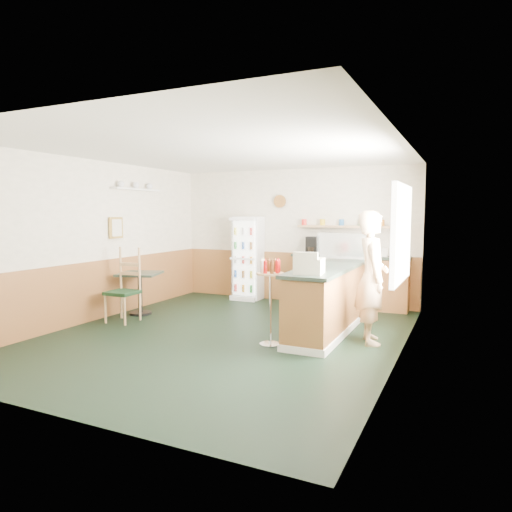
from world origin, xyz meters
The scene contains 13 objects.
ground centered at (0.00, 0.00, 0.00)m, with size 6.00×6.00×0.00m, color black.
room_envelope centered at (-0.23, 0.73, 1.52)m, with size 5.04×6.02×2.72m.
service_counter centered at (1.35, 1.07, 0.46)m, with size 0.68×3.01×1.01m.
back_counter centered at (1.19, 2.80, 0.55)m, with size 2.24×0.42×1.69m.
drinks_fridge centered at (-0.94, 2.74, 0.87)m, with size 0.57×0.51×1.74m.
display_case centered at (1.35, 1.72, 1.24)m, with size 0.82×0.43×0.47m.
cash_register centered at (1.35, -0.08, 1.11)m, with size 0.36×0.38×0.21m, color beige.
shopkeeper centered at (2.05, 0.54, 0.92)m, with size 0.61×0.44×1.84m, color tan.
condiment_stand centered at (0.82, -0.16, 0.79)m, with size 0.38×0.38×1.17m.
newspaper_rack centered at (0.99, 1.32, 0.47)m, with size 0.09×0.40×0.49m.
cafe_table centered at (-2.05, 0.62, 0.53)m, with size 0.86×0.86×0.75m.
cafe_chair centered at (-1.94, 0.14, 0.64)m, with size 0.48×0.48×1.24m.
dog_doorstop centered at (0.80, 0.73, 0.12)m, with size 0.22×0.28×0.26m.
Camera 1 is at (3.24, -5.80, 1.81)m, focal length 32.00 mm.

